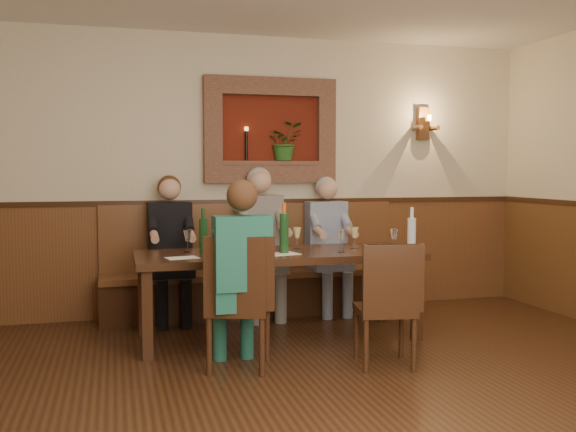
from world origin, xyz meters
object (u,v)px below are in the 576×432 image
(person_chair_front, at_px, (240,292))
(chair_near_right, at_px, (385,330))
(bench, at_px, (255,282))
(person_bench_mid, at_px, (262,255))
(water_bottle, at_px, (412,234))
(dining_table, at_px, (278,260))
(person_bench_right, at_px, (329,257))
(wine_bottle_green_a, at_px, (284,232))
(person_bench_left, at_px, (171,262))
(spittoon_bucket, at_px, (261,239))
(wine_bottle_green_b, at_px, (203,235))
(chair_near_left, at_px, (239,330))

(person_chair_front, bearing_deg, chair_near_right, -10.32)
(bench, distance_m, chair_near_right, 2.00)
(person_bench_mid, bearing_deg, water_bottle, -49.48)
(dining_table, height_order, chair_near_right, chair_near_right)
(person_chair_front, xyz_separation_m, water_bottle, (1.55, 0.42, 0.34))
(person_chair_front, bearing_deg, person_bench_mid, 71.86)
(person_bench_right, xyz_separation_m, wine_bottle_green_a, (-0.72, -0.95, 0.36))
(bench, bearing_deg, person_bench_left, -172.83)
(person_bench_mid, bearing_deg, bench, 112.33)
(chair_near_right, bearing_deg, bench, 116.59)
(spittoon_bucket, relative_size, wine_bottle_green_b, 0.67)
(person_chair_front, bearing_deg, dining_table, 58.10)
(dining_table, xyz_separation_m, wine_bottle_green_b, (-0.63, 0.08, 0.23))
(chair_near_left, distance_m, person_bench_right, 2.04)
(bench, xyz_separation_m, person_bench_right, (0.74, -0.10, 0.24))
(person_bench_left, bearing_deg, person_bench_mid, -0.16)
(person_bench_right, bearing_deg, wine_bottle_green_a, -127.10)
(bench, relative_size, person_chair_front, 2.18)
(chair_near_right, height_order, water_bottle, water_bottle)
(bench, height_order, person_bench_right, person_bench_right)
(chair_near_left, relative_size, chair_near_right, 1.07)
(bench, bearing_deg, person_bench_mid, -67.67)
(person_bench_mid, bearing_deg, wine_bottle_green_b, -131.57)
(person_bench_left, height_order, spittoon_bucket, person_bench_left)
(dining_table, height_order, bench, bench)
(person_bench_mid, bearing_deg, person_chair_front, -108.14)
(wine_bottle_green_b, xyz_separation_m, water_bottle, (1.70, -0.44, 0.00))
(wine_bottle_green_a, relative_size, wine_bottle_green_b, 1.12)
(chair_near_right, height_order, wine_bottle_green_a, wine_bottle_green_a)
(chair_near_left, distance_m, water_bottle, 1.72)
(spittoon_bucket, bearing_deg, chair_near_left, -116.10)
(dining_table, relative_size, person_chair_front, 1.74)
(person_chair_front, relative_size, wine_bottle_green_b, 3.65)
(person_chair_front, bearing_deg, wine_bottle_green_b, 99.61)
(spittoon_bucket, height_order, water_bottle, water_bottle)
(dining_table, bearing_deg, chair_near_right, -59.83)
(person_bench_left, height_order, wine_bottle_green_a, person_bench_left)
(spittoon_bucket, xyz_separation_m, wine_bottle_green_b, (-0.45, 0.20, 0.03))
(dining_table, distance_m, spittoon_bucket, 0.30)
(chair_near_right, relative_size, spittoon_bucket, 3.67)
(person_bench_left, relative_size, person_chair_front, 1.01)
(dining_table, distance_m, person_bench_right, 1.13)
(bench, relative_size, person_bench_mid, 2.03)
(water_bottle, bearing_deg, chair_near_right, -129.61)
(bench, relative_size, spittoon_bucket, 11.93)
(person_bench_mid, relative_size, water_bottle, 3.85)
(wine_bottle_green_b, bearing_deg, bench, 54.01)
(person_bench_left, bearing_deg, person_bench_right, 0.02)
(chair_near_right, bearing_deg, chair_near_left, 178.85)
(dining_table, height_order, water_bottle, water_bottle)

